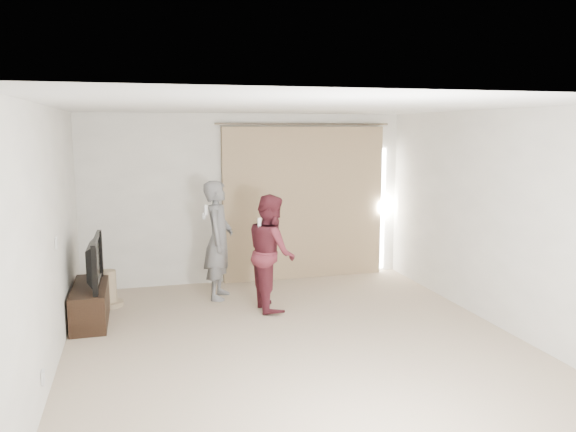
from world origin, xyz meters
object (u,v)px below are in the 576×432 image
object	(u,v)px
tv	(88,262)
person_man	(219,240)
tv_console	(91,303)
person_woman	(271,252)

from	to	relation	value
tv	person_man	xyz separation A→B (m)	(1.69, 0.57, 0.07)
tv	person_man	bearing A→B (deg)	-70.80
tv_console	person_man	size ratio (longest dim) A/B	0.71
tv_console	person_man	world-z (taller)	person_man
person_man	person_woman	distance (m)	0.89
tv	person_woman	distance (m)	2.29
person_man	person_woman	world-z (taller)	person_man
tv	person_man	size ratio (longest dim) A/B	0.63
tv	person_woman	bearing A→B (deg)	-91.54
tv_console	tv	distance (m)	0.53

